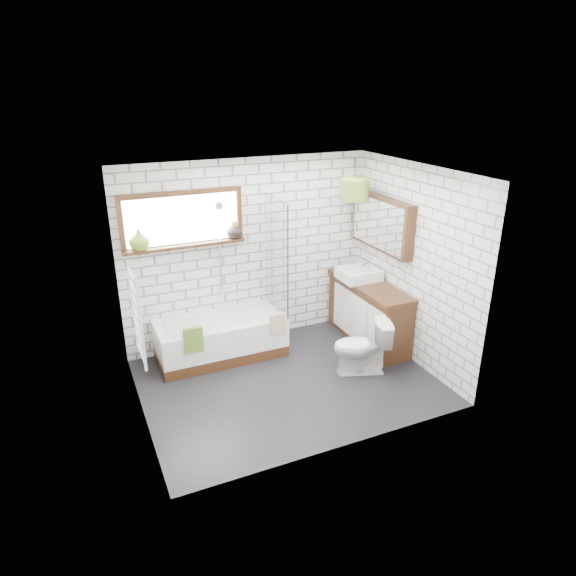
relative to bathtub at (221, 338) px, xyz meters
name	(u,v)px	position (x,y,z in m)	size (l,w,h in m)	color
floor	(288,382)	(0.54, -0.94, -0.27)	(3.40, 2.60, 0.01)	black
ceiling	(288,173)	(0.54, -0.94, 2.24)	(3.40, 2.60, 0.01)	white
wall_back	(248,253)	(0.54, 0.37, 0.99)	(3.40, 0.01, 2.50)	white
wall_front	(347,335)	(0.54, -2.24, 0.99)	(3.40, 0.01, 2.50)	white
wall_left	(132,312)	(-1.16, -0.94, 0.99)	(0.01, 2.60, 2.50)	white
wall_right	(413,265)	(2.25, -0.94, 0.99)	(0.01, 2.60, 2.50)	white
window	(183,220)	(-0.31, 0.32, 1.54)	(1.52, 0.16, 0.68)	black
towel_radiator	(137,316)	(-1.12, -0.94, 0.94)	(0.06, 0.52, 1.00)	white
mirror_cabinet	(382,223)	(2.16, -0.34, 1.39)	(0.16, 1.20, 0.70)	black
shower_riser	(220,251)	(0.14, 0.32, 1.09)	(0.02, 0.02, 1.30)	silver
bathtub	(221,338)	(0.00, 0.00, 0.00)	(1.64, 0.72, 0.53)	white
shower_screen	(277,256)	(0.80, 0.00, 1.01)	(0.02, 0.72, 1.50)	white
towel_green	(193,340)	(-0.44, -0.36, 0.24)	(0.23, 0.06, 0.32)	#547C25
towel_beige	(277,323)	(0.65, -0.36, 0.24)	(0.20, 0.05, 0.27)	tan
vanity	(368,312)	(2.00, -0.39, 0.16)	(0.48, 1.48, 0.85)	black
basin	(359,274)	(1.94, -0.18, 0.66)	(0.52, 0.45, 0.15)	white
tap	(369,269)	(2.10, -0.18, 0.72)	(0.03, 0.03, 0.16)	silver
toilet	(362,347)	(1.46, -1.09, 0.08)	(0.68, 0.39, 0.69)	white
vase_olive	(139,241)	(-0.85, 0.29, 1.34)	(0.24, 0.24, 0.25)	#5B8127
vase_dark	(235,232)	(0.34, 0.29, 1.32)	(0.20, 0.20, 0.21)	black
bottle	(235,231)	(0.34, 0.29, 1.32)	(0.07, 0.07, 0.22)	#5B8127
pendant	(355,189)	(1.80, -0.19, 1.84)	(0.36, 0.36, 0.27)	#547C25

